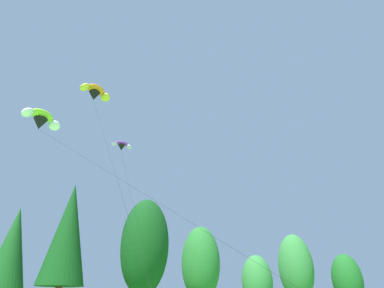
{
  "coord_description": "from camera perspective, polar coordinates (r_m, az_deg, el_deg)",
  "views": [
    {
      "loc": [
        -9.52,
        3.0,
        1.87
      ],
      "look_at": [
        -1.3,
        20.04,
        11.23
      ],
      "focal_mm": 31.12,
      "sensor_mm": 36.0,
      "label": 1
    }
  ],
  "objects": [
    {
      "name": "treeline_tree_g",
      "position": [
        45.79,
        1.51,
        -19.7
      ],
      "size": [
        4.98,
        4.98,
        11.79
      ],
      "color": "#472D19",
      "rests_on": "ground_plane"
    },
    {
      "name": "parafoil_kite_mid_lime_white",
      "position": [
        29.39,
        -24.45,
        3.83
      ],
      "size": [
        15.27,
        15.74,
        14.72
      ],
      "color": "#93D633"
    },
    {
      "name": "treeline_tree_j",
      "position": [
        57.1,
        25.07,
        -20.34
      ],
      "size": [
        4.28,
        4.28,
        9.2
      ],
      "color": "#472D19",
      "rests_on": "ground_plane"
    },
    {
      "name": "treeline_tree_h",
      "position": [
        48.54,
        11.12,
        -22.07
      ],
      "size": [
        4.07,
        4.07,
        8.4
      ],
      "color": "#472D19",
      "rests_on": "ground_plane"
    },
    {
      "name": "treeline_tree_e",
      "position": [
        40.49,
        -20.5,
        -14.0
      ],
      "size": [
        4.9,
        4.9,
        15.0
      ],
      "color": "#472D19",
      "rests_on": "ground_plane"
    },
    {
      "name": "parafoil_kite_far_orange",
      "position": [
        41.32,
        -16.29,
        8.47
      ],
      "size": [
        5.87,
        15.1,
        23.98
      ],
      "color": "orange"
    },
    {
      "name": "parafoil_kite_high_purple",
      "position": [
        42.12,
        -11.95,
        -0.28
      ],
      "size": [
        2.71,
        17.21,
        18.94
      ],
      "color": "purple"
    },
    {
      "name": "treeline_tree_i",
      "position": [
        54.66,
        17.37,
        -19.5
      ],
      "size": [
        5.06,
        5.06,
        12.07
      ],
      "color": "#472D19",
      "rests_on": "ground_plane"
    },
    {
      "name": "treeline_tree_d",
      "position": [
        43.32,
        -28.55,
        -15.47
      ],
      "size": [
        4.33,
        4.33,
        12.39
      ],
      "color": "#472D19",
      "rests_on": "ground_plane"
    },
    {
      "name": "treeline_tree_f",
      "position": [
        40.62,
        -8.1,
        -16.87
      ],
      "size": [
        5.53,
        5.53,
        13.81
      ],
      "color": "#472D19",
      "rests_on": "ground_plane"
    }
  ]
}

